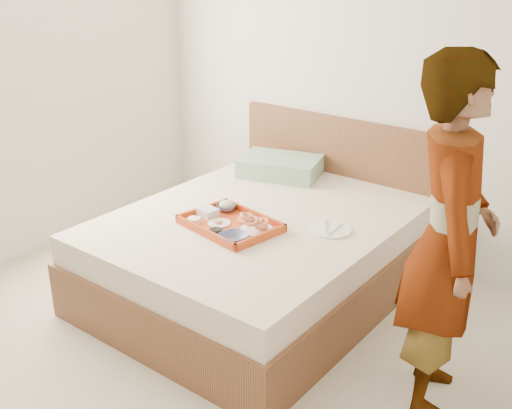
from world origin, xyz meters
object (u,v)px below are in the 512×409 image
object	(u,v)px
bed	(259,254)
person	(448,242)
tray	(230,223)
dinner_plate	(331,230)

from	to	relation	value
bed	person	size ratio (longest dim) A/B	1.18
tray	dinner_plate	distance (m)	0.59
person	dinner_plate	bearing A→B (deg)	41.08
bed	tray	bearing A→B (deg)	-97.55
tray	person	distance (m)	1.35
tray	dinner_plate	world-z (taller)	tray
bed	person	bearing A→B (deg)	-13.04
bed	tray	distance (m)	0.38
tray	dinner_plate	bearing A→B (deg)	42.71
tray	bed	bearing A→B (deg)	92.08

